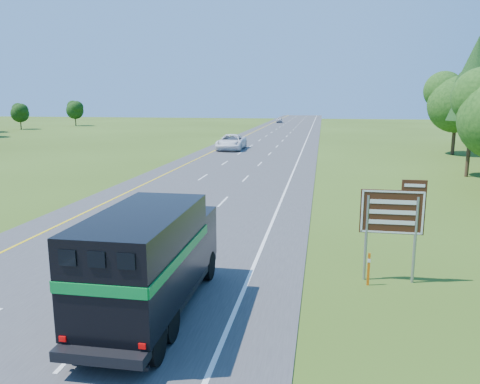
{
  "coord_description": "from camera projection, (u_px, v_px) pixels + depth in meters",
  "views": [
    {
      "loc": [
        8.01,
        -8.77,
        6.57
      ],
      "look_at": [
        3.95,
        14.32,
        1.87
      ],
      "focal_mm": 35.0,
      "sensor_mm": 36.0,
      "label": 1
    }
  ],
  "objects": [
    {
      "name": "horse_truck",
      "position": [
        151.0,
        258.0,
        14.05
      ],
      "size": [
        2.49,
        7.66,
        3.38
      ],
      "rotation": [
        0.0,
        0.0,
        0.01
      ],
      "color": "black",
      "rests_on": "road"
    },
    {
      "name": "delineator",
      "position": [
        369.0,
        268.0,
        16.62
      ],
      "size": [
        0.1,
        0.05,
        1.2
      ],
      "color": "#E0580B",
      "rests_on": "ground"
    },
    {
      "name": "road",
      "position": [
        258.0,
        151.0,
        59.4
      ],
      "size": [
        15.0,
        260.0,
        0.04
      ],
      "primitive_type": "cube",
      "color": "#38383A",
      "rests_on": "ground"
    },
    {
      "name": "exit_sign",
      "position": [
        393.0,
        216.0,
        16.65
      ],
      "size": [
        2.23,
        0.11,
        3.78
      ],
      "rotation": [
        0.0,
        0.0,
        0.0
      ],
      "color": "gray",
      "rests_on": "ground"
    },
    {
      "name": "white_suv",
      "position": [
        231.0,
        142.0,
        60.57
      ],
      "size": [
        3.43,
        7.12,
        1.96
      ],
      "primitive_type": "imported",
      "rotation": [
        0.0,
        0.0,
        0.03
      ],
      "color": "white",
      "rests_on": "road"
    },
    {
      "name": "far_car",
      "position": [
        279.0,
        120.0,
        127.73
      ],
      "size": [
        2.0,
        4.35,
        1.45
      ],
      "primitive_type": "imported",
      "rotation": [
        0.0,
        0.0,
        0.07
      ],
      "color": "#ACACB3",
      "rests_on": "road"
    },
    {
      "name": "lane_markings",
      "position": [
        258.0,
        151.0,
        59.39
      ],
      "size": [
        11.15,
        260.0,
        0.01
      ],
      "color": "yellow",
      "rests_on": "road"
    }
  ]
}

